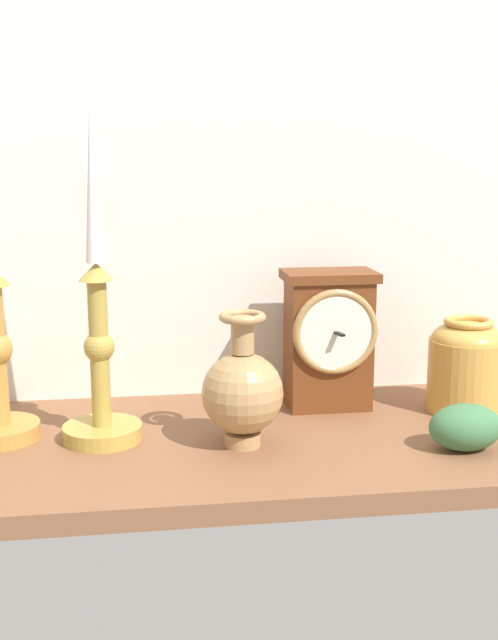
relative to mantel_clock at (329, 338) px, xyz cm
name	(u,v)px	position (x,y,z in cm)	size (l,w,h in cm)	color
ground_plane	(188,448)	(-19.09, -9.31, -10.53)	(100.00, 36.00, 2.40)	brown
back_wall	(174,156)	(-19.09, 9.19, 23.17)	(120.00, 2.00, 65.00)	silver
mantel_clock	(329,338)	(0.00, 0.00, 0.00)	(11.84, 9.81, 18.01)	brown
candlestick_tall_center	(99,344)	(-28.93, -8.30, 2.13)	(9.23, 9.23, 38.49)	#AD923D
brass_vase_bulbous	(243,391)	(-13.00, -12.48, -2.77)	(9.31, 9.31, 15.52)	tan
brass_vase_jar	(466,363)	(17.21, -4.07, -2.99)	(9.73, 9.73, 12.25)	gold
ivy_sprig	(465,427)	(11.60, -17.32, -6.66)	(8.38, 5.86, 5.34)	#3D7045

